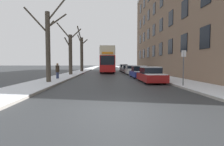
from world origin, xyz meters
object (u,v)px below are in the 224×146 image
object	(u,v)px
bare_tree_left_2	(82,53)
parked_car_0	(151,75)
parked_car_4	(124,68)
parked_car_3	(127,69)
double_decker_bus	(107,59)
parked_car_1	(139,72)
street_sign_post	(183,66)
bare_tree_left_0	(49,43)
pedestrian_left_sidewalk	(57,71)
bare_tree_left_1	(70,52)
parked_car_2	(131,70)

from	to	relation	value
bare_tree_left_2	parked_car_0	bearing A→B (deg)	-66.12
parked_car_4	bare_tree_left_2	bearing A→B (deg)	-159.14
bare_tree_left_2	parked_car_3	xyz separation A→B (m)	(8.80, -2.56, -3.20)
double_decker_bus	parked_car_1	world-z (taller)	double_decker_bus
double_decker_bus	street_sign_post	bearing A→B (deg)	-76.43
parked_car_1	street_sign_post	world-z (taller)	street_sign_post
double_decker_bus	parked_car_0	distance (m)	17.95
parked_car_3	parked_car_4	distance (m)	5.91
street_sign_post	parked_car_1	bearing A→B (deg)	98.65
parked_car_3	street_sign_post	distance (m)	20.89
parked_car_0	bare_tree_left_0	bearing A→B (deg)	-176.24
double_decker_bus	parked_car_4	bearing A→B (deg)	57.29
bare_tree_left_0	double_decker_bus	distance (m)	18.74
parked_car_4	pedestrian_left_sidewalk	size ratio (longest dim) A/B	2.42
parked_car_0	pedestrian_left_sidewalk	bearing A→B (deg)	163.57
bare_tree_left_1	parked_car_3	size ratio (longest dim) A/B	1.80
double_decker_bus	parked_car_1	size ratio (longest dim) A/B	2.52
parked_car_4	bare_tree_left_0	bearing A→B (deg)	-110.18
parked_car_0	parked_car_4	size ratio (longest dim) A/B	1.05
bare_tree_left_2	bare_tree_left_1	bearing A→B (deg)	-91.13
parked_car_4	street_sign_post	size ratio (longest dim) A/B	1.59
bare_tree_left_0	parked_car_2	bearing A→B (deg)	54.81
parked_car_4	street_sign_post	xyz separation A→B (m)	(1.35, -26.74, 0.79)
double_decker_bus	parked_car_4	size ratio (longest dim) A/B	2.57
parked_car_0	parked_car_4	xyz separation A→B (m)	(0.00, 23.24, 0.06)
bare_tree_left_0	parked_car_0	world-z (taller)	bare_tree_left_0
parked_car_2	double_decker_bus	bearing A→B (deg)	123.42
parked_car_0	parked_car_3	xyz separation A→B (m)	(0.00, 17.33, -0.01)
bare_tree_left_0	parked_car_4	bearing A→B (deg)	69.82
bare_tree_left_2	parked_car_0	world-z (taller)	bare_tree_left_2
bare_tree_left_0	bare_tree_left_2	distance (m)	20.46
double_decker_bus	parked_car_2	size ratio (longest dim) A/B	2.37
parked_car_1	parked_car_4	bearing A→B (deg)	90.00
bare_tree_left_0	parked_car_3	xyz separation A→B (m)	(8.75, 17.90, -2.79)
parked_car_1	parked_car_4	size ratio (longest dim) A/B	1.02
bare_tree_left_2	parked_car_3	size ratio (longest dim) A/B	2.17
parked_car_0	parked_car_1	size ratio (longest dim) A/B	1.03
double_decker_bus	parked_car_3	bearing A→B (deg)	-2.07
double_decker_bus	parked_car_1	distance (m)	12.79
bare_tree_left_1	parked_car_2	world-z (taller)	bare_tree_left_1
parked_car_3	pedestrian_left_sidewalk	size ratio (longest dim) A/B	2.39
parked_car_3	parked_car_4	xyz separation A→B (m)	(-0.00, 5.91, 0.07)
bare_tree_left_2	street_sign_post	bearing A→B (deg)	-66.54
parked_car_4	pedestrian_left_sidewalk	world-z (taller)	pedestrian_left_sidewalk
parked_car_1	street_sign_post	bearing A→B (deg)	-81.35
double_decker_bus	street_sign_post	distance (m)	21.59
double_decker_bus	parked_car_4	xyz separation A→B (m)	(3.71, 5.78, -1.87)
parked_car_2	parked_car_0	bearing A→B (deg)	-90.00
bare_tree_left_0	double_decker_bus	world-z (taller)	bare_tree_left_0
bare_tree_left_2	pedestrian_left_sidewalk	bearing A→B (deg)	-90.44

